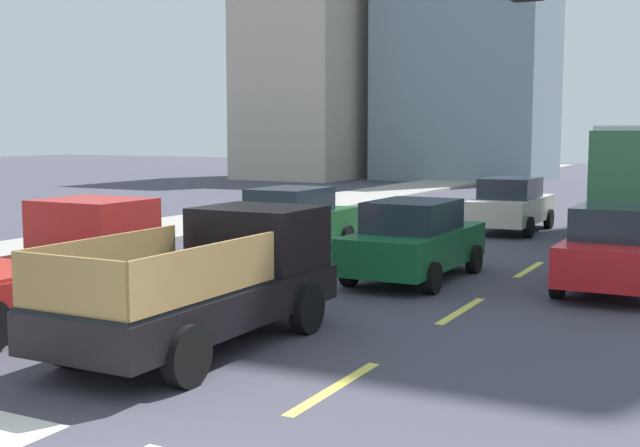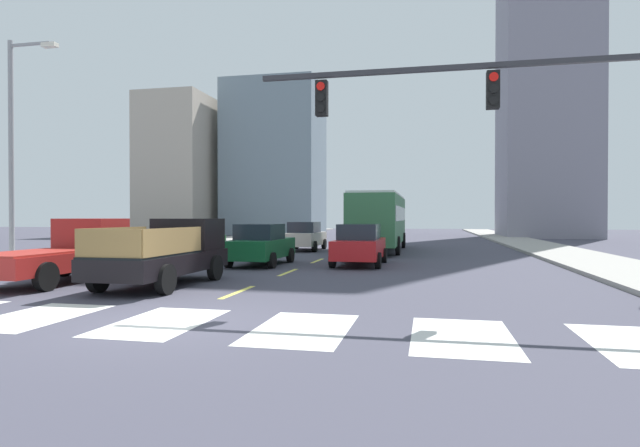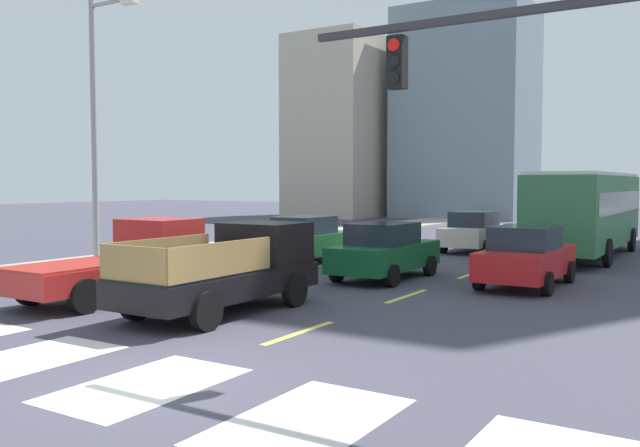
# 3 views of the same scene
# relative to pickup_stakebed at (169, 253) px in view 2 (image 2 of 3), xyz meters

# --- Properties ---
(ground_plane) EXTENTS (160.00, 160.00, 0.00)m
(ground_plane) POSITION_rel_pickup_stakebed_xyz_m (2.62, -5.14, -0.94)
(ground_plane) COLOR #3F3F4C
(sidewalk_right) EXTENTS (3.77, 110.00, 0.15)m
(sidewalk_right) POSITION_rel_pickup_stakebed_xyz_m (14.69, 12.86, -0.86)
(sidewalk_right) COLOR #99958E
(sidewalk_right) RESTS_ON ground
(sidewalk_left) EXTENTS (3.77, 110.00, 0.15)m
(sidewalk_left) POSITION_rel_pickup_stakebed_xyz_m (-9.45, 12.86, -0.86)
(sidewalk_left) COLOR #99958E
(sidewalk_left) RESTS_ON ground
(crosswalk_stripe_2) EXTENTS (1.67, 2.87, 0.01)m
(crosswalk_stripe_2) POSITION_rel_pickup_stakebed_xyz_m (-0.15, -5.14, -0.93)
(crosswalk_stripe_2) COLOR silver
(crosswalk_stripe_2) RESTS_ON ground
(crosswalk_stripe_3) EXTENTS (1.67, 2.87, 0.01)m
(crosswalk_stripe_3) POSITION_rel_pickup_stakebed_xyz_m (2.62, -5.14, -0.93)
(crosswalk_stripe_3) COLOR silver
(crosswalk_stripe_3) RESTS_ON ground
(crosswalk_stripe_4) EXTENTS (1.67, 2.87, 0.01)m
(crosswalk_stripe_4) POSITION_rel_pickup_stakebed_xyz_m (5.39, -5.14, -0.93)
(crosswalk_stripe_4) COLOR silver
(crosswalk_stripe_4) RESTS_ON ground
(crosswalk_stripe_5) EXTENTS (1.67, 2.87, 0.01)m
(crosswalk_stripe_5) POSITION_rel_pickup_stakebed_xyz_m (8.15, -5.14, -0.93)
(crosswalk_stripe_5) COLOR silver
(crosswalk_stripe_5) RESTS_ON ground
(lane_dash_0) EXTENTS (0.16, 2.40, 0.01)m
(lane_dash_0) POSITION_rel_pickup_stakebed_xyz_m (2.62, -1.14, -0.93)
(lane_dash_0) COLOR #DFD452
(lane_dash_0) RESTS_ON ground
(lane_dash_1) EXTENTS (0.16, 2.40, 0.01)m
(lane_dash_1) POSITION_rel_pickup_stakebed_xyz_m (2.62, 3.86, -0.93)
(lane_dash_1) COLOR #DFD452
(lane_dash_1) RESTS_ON ground
(lane_dash_2) EXTENTS (0.16, 2.40, 0.01)m
(lane_dash_2) POSITION_rel_pickup_stakebed_xyz_m (2.62, 8.86, -0.93)
(lane_dash_2) COLOR #DFD452
(lane_dash_2) RESTS_ON ground
(lane_dash_3) EXTENTS (0.16, 2.40, 0.01)m
(lane_dash_3) POSITION_rel_pickup_stakebed_xyz_m (2.62, 13.86, -0.93)
(lane_dash_3) COLOR #DFD452
(lane_dash_3) RESTS_ON ground
(lane_dash_4) EXTENTS (0.16, 2.40, 0.01)m
(lane_dash_4) POSITION_rel_pickup_stakebed_xyz_m (2.62, 18.86, -0.93)
(lane_dash_4) COLOR #DFD452
(lane_dash_4) RESTS_ON ground
(lane_dash_5) EXTENTS (0.16, 2.40, 0.01)m
(lane_dash_5) POSITION_rel_pickup_stakebed_xyz_m (2.62, 23.86, -0.93)
(lane_dash_5) COLOR #DFD452
(lane_dash_5) RESTS_ON ground
(lane_dash_6) EXTENTS (0.16, 2.40, 0.01)m
(lane_dash_6) POSITION_rel_pickup_stakebed_xyz_m (2.62, 28.86, -0.93)
(lane_dash_6) COLOR #DFD452
(lane_dash_6) RESTS_ON ground
(lane_dash_7) EXTENTS (0.16, 2.40, 0.01)m
(lane_dash_7) POSITION_rel_pickup_stakebed_xyz_m (2.62, 33.86, -0.93)
(lane_dash_7) COLOR #DFD452
(lane_dash_7) RESTS_ON ground
(pickup_stakebed) EXTENTS (2.18, 5.20, 1.96)m
(pickup_stakebed) POSITION_rel_pickup_stakebed_xyz_m (0.00, 0.00, 0.00)
(pickup_stakebed) COLOR black
(pickup_stakebed) RESTS_ON ground
(pickup_dark) EXTENTS (2.18, 5.20, 1.96)m
(pickup_dark) POSITION_rel_pickup_stakebed_xyz_m (-3.48, -0.04, -0.02)
(pickup_dark) COLOR #A52220
(pickup_dark) RESTS_ON ground
(city_bus) EXTENTS (2.72, 10.80, 3.32)m
(city_bus) POSITION_rel_pickup_stakebed_xyz_m (4.79, 16.06, 1.02)
(city_bus) COLOR #336D44
(city_bus) RESTS_ON ground
(sedan_near_left) EXTENTS (2.02, 4.40, 1.72)m
(sedan_near_left) POSITION_rel_pickup_stakebed_xyz_m (0.32, 15.88, -0.08)
(sedan_near_left) COLOR beige
(sedan_near_left) RESTS_ON ground
(sedan_far) EXTENTS (2.02, 4.40, 1.72)m
(sedan_far) POSITION_rel_pickup_stakebed_xyz_m (-3.54, 8.56, -0.08)
(sedan_far) COLOR #1A5326
(sedan_far) RESTS_ON ground
(sedan_near_right) EXTENTS (2.02, 4.40, 1.72)m
(sedan_near_right) POSITION_rel_pickup_stakebed_xyz_m (4.79, 7.14, -0.08)
(sedan_near_right) COLOR red
(sedan_near_right) RESTS_ON ground
(sedan_mid) EXTENTS (2.02, 4.40, 1.72)m
(sedan_mid) POSITION_rel_pickup_stakebed_xyz_m (0.73, 6.37, -0.08)
(sedan_mid) COLOR #14582E
(sedan_mid) RESTS_ON ground
(traffic_signal_gantry) EXTENTS (9.87, 0.27, 6.00)m
(traffic_signal_gantry) POSITION_rel_pickup_stakebed_xyz_m (10.20, -2.02, 3.30)
(traffic_signal_gantry) COLOR #2D2D33
(traffic_signal_gantry) RESTS_ON ground
(streetlight_left) EXTENTS (2.20, 0.28, 9.00)m
(streetlight_left) POSITION_rel_pickup_stakebed_xyz_m (-8.46, 3.30, 4.03)
(streetlight_left) COLOR gray
(streetlight_left) RESTS_ON ground
(block_mid_left) EXTENTS (7.25, 9.91, 15.60)m
(block_mid_left) POSITION_rel_pickup_stakebed_xyz_m (-20.01, 40.09, 6.86)
(block_mid_left) COLOR #BAAC99
(block_mid_left) RESTS_ON ground
(block_low_left) EXTENTS (10.70, 8.36, 17.59)m
(block_low_left) POSITION_rel_pickup_stakebed_xyz_m (-10.00, 43.40, 7.86)
(block_low_left) COLOR gray
(block_low_left) RESTS_ON ground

